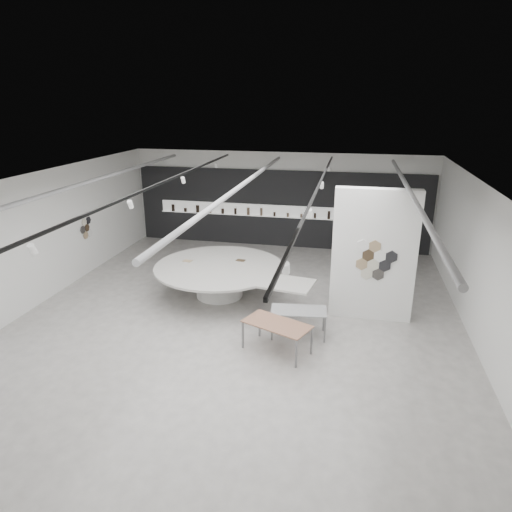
% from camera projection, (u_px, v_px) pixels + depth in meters
% --- Properties ---
extents(room, '(12.02, 14.02, 3.82)m').
position_uv_depth(room, '(233.00, 248.00, 11.84)').
color(room, '#B1ACA7').
rests_on(room, ground).
extents(back_wall_display, '(11.80, 0.27, 3.10)m').
position_uv_depth(back_wall_display, '(278.00, 209.00, 18.42)').
color(back_wall_display, black).
rests_on(back_wall_display, ground).
extents(partition_column, '(2.20, 0.38, 3.60)m').
position_uv_depth(partition_column, '(374.00, 256.00, 12.14)').
color(partition_column, white).
rests_on(partition_column, ground).
extents(display_island, '(5.24, 4.49, 1.00)m').
position_uv_depth(display_island, '(221.00, 277.00, 13.83)').
color(display_island, white).
rests_on(display_island, ground).
extents(sample_table_wood, '(1.76, 1.35, 0.74)m').
position_uv_depth(sample_table_wood, '(277.00, 325.00, 10.76)').
color(sample_table_wood, '#8F614A').
rests_on(sample_table_wood, ground).
extents(sample_table_stone, '(1.46, 0.85, 0.72)m').
position_uv_depth(sample_table_stone, '(299.00, 312.00, 11.50)').
color(sample_table_stone, gray).
rests_on(sample_table_stone, ground).
extents(kitchen_counter, '(1.74, 0.86, 1.32)m').
position_uv_depth(kitchen_counter, '(356.00, 242.00, 17.78)').
color(kitchen_counter, white).
rests_on(kitchen_counter, ground).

